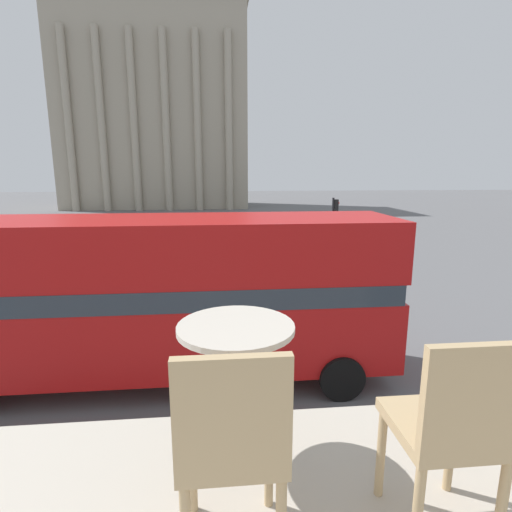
% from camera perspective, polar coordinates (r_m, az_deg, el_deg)
% --- Properties ---
extents(double_decker_bus, '(10.69, 2.68, 3.89)m').
position_cam_1_polar(double_decker_bus, '(9.42, -13.45, -5.16)').
color(double_decker_bus, black).
rests_on(double_decker_bus, ground_plane).
extents(cafe_dining_table, '(0.60, 0.60, 0.73)m').
position_cam_1_polar(cafe_dining_table, '(2.13, -2.85, -14.68)').
color(cafe_dining_table, '#2D2D30').
rests_on(cafe_dining_table, cafe_floor_slab).
extents(cafe_chair_0, '(0.40, 0.40, 0.91)m').
position_cam_1_polar(cafe_chair_0, '(1.62, -3.44, -24.95)').
color(cafe_chair_0, tan).
rests_on(cafe_chair_0, cafe_floor_slab).
extents(cafe_chair_1, '(0.40, 0.40, 0.91)m').
position_cam_1_polar(cafe_chair_1, '(1.86, 26.25, -20.96)').
color(cafe_chair_1, tan).
rests_on(cafe_chair_1, cafe_floor_slab).
extents(plaza_building_left, '(24.73, 12.73, 25.84)m').
position_cam_1_polar(plaza_building_left, '(59.48, -14.05, 19.40)').
color(plaza_building_left, '#A39984').
rests_on(plaza_building_left, ground_plane).
extents(traffic_light_near, '(0.42, 0.24, 3.55)m').
position_cam_1_polar(traffic_light_near, '(13.85, 3.63, 1.29)').
color(traffic_light_near, black).
rests_on(traffic_light_near, ground_plane).
extents(traffic_light_mid, '(0.42, 0.24, 3.46)m').
position_cam_1_polar(traffic_light_mid, '(23.07, 11.08, 5.24)').
color(traffic_light_mid, black).
rests_on(traffic_light_mid, ground_plane).
extents(pedestrian_white, '(0.32, 0.32, 1.82)m').
position_cam_1_polar(pedestrian_white, '(26.63, -15.78, 3.25)').
color(pedestrian_white, '#282B33').
rests_on(pedestrian_white, ground_plane).
extents(pedestrian_black, '(0.32, 0.32, 1.66)m').
position_cam_1_polar(pedestrian_black, '(25.63, -3.41, 3.12)').
color(pedestrian_black, '#282B33').
rests_on(pedestrian_black, ground_plane).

